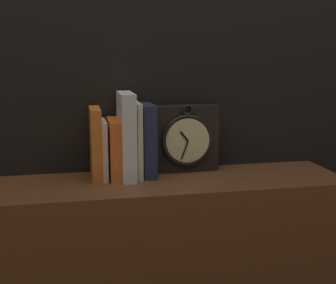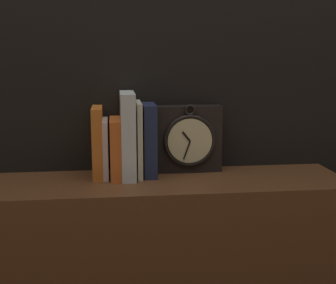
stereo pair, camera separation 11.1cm
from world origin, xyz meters
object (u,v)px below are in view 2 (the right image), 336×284
(book_slot2_orange, at_px, (116,148))
(book_slot5_navy, at_px, (149,140))
(clock, at_px, (188,139))
(book_slot0_orange, at_px, (98,142))
(book_slot3_white, at_px, (128,135))
(book_slot4_cream, at_px, (139,139))
(book_slot1_white, at_px, (106,148))

(book_slot2_orange, distance_m, book_slot5_navy, 0.10)
(clock, height_order, book_slot0_orange, clock)
(clock, relative_size, book_slot3_white, 0.85)
(book_slot3_white, distance_m, book_slot4_cream, 0.04)
(book_slot4_cream, bearing_deg, book_slot2_orange, -174.82)
(book_slot2_orange, bearing_deg, book_slot4_cream, 5.18)
(book_slot0_orange, relative_size, book_slot1_white, 1.22)
(clock, xyz_separation_m, book_slot0_orange, (-0.28, -0.03, 0.00))
(clock, xyz_separation_m, book_slot1_white, (-0.25, -0.03, -0.02))
(clock, height_order, book_slot3_white, book_slot3_white)
(book_slot1_white, height_order, book_slot3_white, book_slot3_white)
(book_slot2_orange, relative_size, book_slot3_white, 0.69)
(book_slot2_orange, height_order, book_slot4_cream, book_slot4_cream)
(book_slot3_white, height_order, book_slot4_cream, book_slot3_white)
(book_slot4_cream, xyz_separation_m, book_slot5_navy, (0.03, 0.01, -0.00))
(clock, bearing_deg, book_slot5_navy, -166.47)
(book_slot4_cream, distance_m, book_slot5_navy, 0.03)
(book_slot1_white, height_order, book_slot4_cream, book_slot4_cream)
(book_slot0_orange, relative_size, book_slot5_navy, 0.97)
(book_slot2_orange, bearing_deg, book_slot3_white, -5.05)
(book_slot5_navy, bearing_deg, book_slot0_orange, -178.79)
(book_slot3_white, xyz_separation_m, book_slot5_navy, (0.06, 0.01, -0.02))
(book_slot0_orange, relative_size, book_slot4_cream, 0.94)
(book_slot2_orange, bearing_deg, book_slot1_white, 161.18)
(book_slot0_orange, height_order, book_slot3_white, book_slot3_white)
(clock, height_order, book_slot1_white, clock)
(book_slot0_orange, xyz_separation_m, book_slot1_white, (0.02, 0.00, -0.02))
(book_slot2_orange, relative_size, book_slot5_navy, 0.81)
(book_slot0_orange, height_order, book_slot4_cream, book_slot4_cream)
(book_slot5_navy, bearing_deg, book_slot1_white, -179.30)
(book_slot0_orange, bearing_deg, book_slot5_navy, 1.21)
(book_slot1_white, bearing_deg, book_slot5_navy, 0.70)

